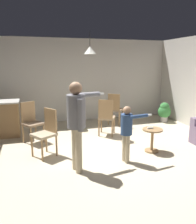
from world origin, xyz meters
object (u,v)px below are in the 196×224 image
person_adult (77,117)px  potted_plant_corner (76,118)px  dining_chair_by_counter (115,108)px  dining_chair_centre_back (31,121)px  dining_chair_spare (106,116)px  side_table_by_couch (152,137)px  spare_remote_on_table (150,128)px  dining_chair_near_wall (47,131)px  person_child (127,128)px  potted_plant_by_wall (164,111)px

person_adult → potted_plant_corner: (0.48, 2.62, -0.67)m
dining_chair_by_counter → dining_chair_centre_back: (-2.55, -0.91, 0.00)m
dining_chair_spare → potted_plant_corner: 1.08m
dining_chair_spare → side_table_by_couch: bearing=-37.9°
dining_chair_centre_back → spare_remote_on_table: dining_chair_centre_back is taller
side_table_by_couch → dining_chair_near_wall: size_ratio=0.52×
dining_chair_centre_back → dining_chair_spare: (1.93, -0.05, 0.00)m
dining_chair_near_wall → dining_chair_centre_back: size_ratio=1.00×
dining_chair_near_wall → spare_remote_on_table: (2.20, -0.42, -0.01)m
dining_chair_spare → spare_remote_on_table: bearing=-38.9°
dining_chair_centre_back → dining_chair_spare: bearing=147.4°
dining_chair_near_wall → person_child: bearing=-150.0°
side_table_by_couch → dining_chair_spare: size_ratio=0.52×
person_adult → dining_chair_by_counter: person_adult is taller
person_child → spare_remote_on_table: person_child is taller
person_adult → potted_plant_by_wall: bearing=116.7°
dining_chair_near_wall → person_adult: bearing=176.4°
dining_chair_by_counter → dining_chair_centre_back: 2.71m
side_table_by_couch → dining_chair_by_counter: (0.00, 2.33, 0.22)m
dining_chair_by_counter → dining_chair_spare: size_ratio=1.00×
person_adult → dining_chair_spare: person_adult is taller
dining_chair_by_counter → potted_plant_by_wall: bearing=36.6°
side_table_by_couch → spare_remote_on_table: 0.22m
side_table_by_couch → dining_chair_by_counter: dining_chair_by_counter is taller
side_table_by_couch → dining_chair_by_counter: 2.34m
potted_plant_by_wall → spare_remote_on_table: (-1.74, -2.17, 0.18)m
dining_chair_by_counter → potted_plant_by_wall: size_ratio=1.54×
side_table_by_couch → person_adult: person_adult is taller
dining_chair_spare → dining_chair_near_wall: bearing=-122.7°
dining_chair_spare → potted_plant_by_wall: bearing=47.8°
side_table_by_couch → dining_chair_centre_back: bearing=150.8°
dining_chair_by_counter → potted_plant_by_wall: (1.69, -0.13, -0.19)m
dining_chair_near_wall → dining_chair_centre_back: 1.02m
dining_chair_by_counter → dining_chair_near_wall: bearing=-99.3°
potted_plant_corner → side_table_by_couch: bearing=-59.5°
dining_chair_by_counter → dining_chair_near_wall: 2.93m
potted_plant_corner → dining_chair_spare: bearing=-50.4°
person_adult → dining_chair_centre_back: person_adult is taller
dining_chair_centre_back → potted_plant_corner: size_ratio=1.59×
potted_plant_by_wall → dining_chair_centre_back: bearing=-169.6°
dining_chair_centre_back → side_table_by_couch: bearing=119.9°
dining_chair_near_wall → dining_chair_spare: same height
dining_chair_by_counter → spare_remote_on_table: bearing=-50.3°
side_table_by_couch → potted_plant_by_wall: size_ratio=0.80×
dining_chair_centre_back → spare_remote_on_table: size_ratio=7.69×
dining_chair_near_wall → dining_chair_centre_back: (-0.30, 0.97, 0.00)m
dining_chair_near_wall → potted_plant_corner: bearing=-60.9°
person_child → dining_chair_near_wall: person_child is taller
potted_plant_corner → spare_remote_on_table: bearing=-60.0°
person_child → dining_chair_spare: size_ratio=1.13×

